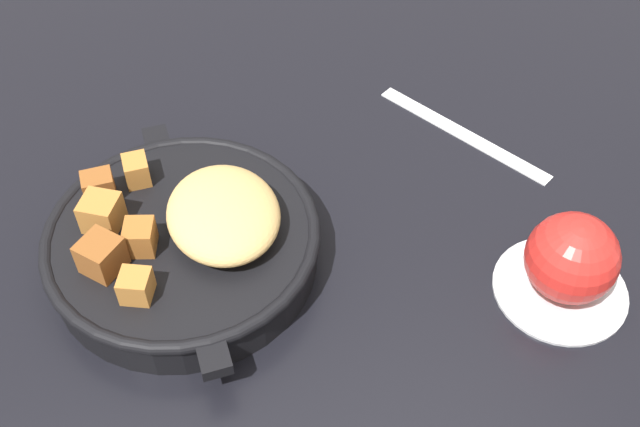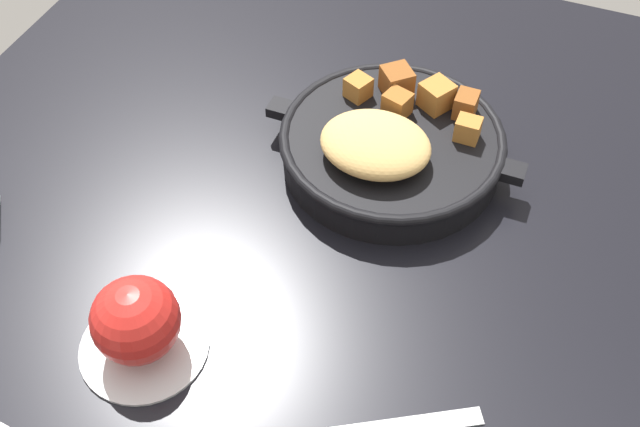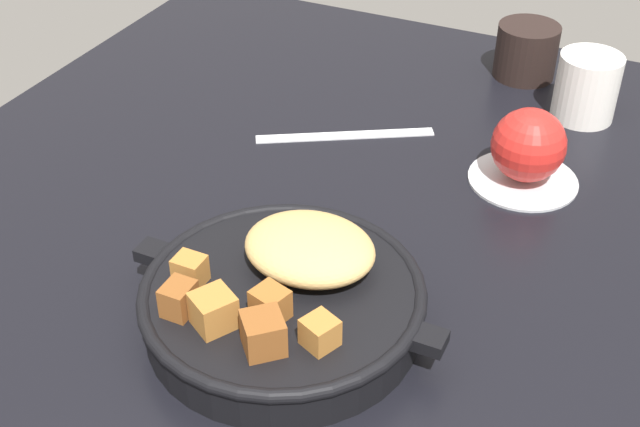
{
  "view_description": "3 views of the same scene",
  "coord_description": "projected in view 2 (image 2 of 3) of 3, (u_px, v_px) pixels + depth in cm",
  "views": [
    {
      "loc": [
        43.9,
        -15.54,
        55.21
      ],
      "look_at": [
        1.39,
        -1.93,
        5.22
      ],
      "focal_mm": 43.56,
      "sensor_mm": 36.0,
      "label": 1
    },
    {
      "loc": [
        -16.1,
        44.22,
        60.93
      ],
      "look_at": [
        1.58,
        -0.07,
        4.86
      ],
      "focal_mm": 43.25,
      "sensor_mm": 36.0,
      "label": 2
    },
    {
      "loc": [
        24.18,
        -60.73,
        50.92
      ],
      "look_at": [
        -2.02,
        -4.73,
        5.59
      ],
      "focal_mm": 47.54,
      "sensor_mm": 36.0,
      "label": 3
    }
  ],
  "objects": [
    {
      "name": "saucer_plate",
      "position": [
        144.0,
        345.0,
        0.69
      ],
      "size": [
        11.71,
        11.71,
        0.6
      ],
      "primitive_type": "cylinder",
      "color": "#B7BABF",
      "rests_on": "ground_plane"
    },
    {
      "name": "red_apple",
      "position": [
        136.0,
        320.0,
        0.66
      ],
      "size": [
        7.85,
        7.85,
        7.85
      ],
      "primitive_type": "sphere",
      "color": "red",
      "rests_on": "saucer_plate"
    },
    {
      "name": "cast_iron_skillet",
      "position": [
        391.0,
        144.0,
        0.82
      ],
      "size": [
        28.65,
        24.32,
        7.67
      ],
      "color": "black",
      "rests_on": "ground_plane"
    },
    {
      "name": "ground_plane",
      "position": [
        334.0,
        257.0,
        0.78
      ],
      "size": [
        100.54,
        103.17,
        2.4
      ],
      "primitive_type": "cube",
      "color": "black"
    }
  ]
}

